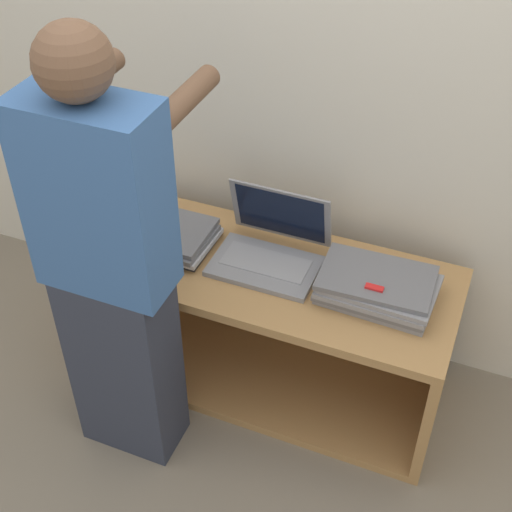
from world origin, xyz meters
The scene contains 8 objects.
ground_plane centered at (0.00, 0.00, 0.00)m, with size 12.00×12.00×0.00m, color #756B5B.
wall_back centered at (0.00, 0.65, 1.20)m, with size 8.00×0.05×2.40m.
cart centered at (0.00, 0.34, 0.28)m, with size 1.37×0.55×0.56m.
laptop_open centered at (0.00, 0.32, 0.62)m, with size 0.37×0.31×0.25m.
laptop_stack_left centered at (-0.41, 0.27, 0.60)m, with size 0.39×0.26×0.07m.
laptop_stack_right centered at (0.40, 0.27, 0.61)m, with size 0.40×0.26×0.09m.
person centered at (-0.34, -0.15, 0.78)m, with size 0.40×0.52×1.57m.
inventory_tag centered at (0.40, 0.21, 0.66)m, with size 0.06×0.02×0.01m.
Camera 1 is at (0.69, -1.50, 2.21)m, focal length 50.00 mm.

